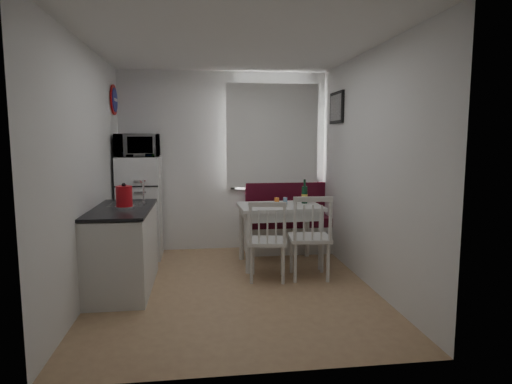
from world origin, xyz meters
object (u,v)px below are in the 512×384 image
bench (291,228)px  dining_table (280,212)px  chair_left (269,232)px  kettle (124,197)px  kitchen_counter (123,248)px  fridge (140,208)px  microwave (137,145)px  chair_right (312,228)px  wine_bottle (305,191)px

bench → dining_table: 0.84m
chair_left → kettle: kettle is taller
kitchen_counter → chair_left: 1.61m
fridge → microwave: microwave is taller
dining_table → microwave: size_ratio=1.93×
kitchen_counter → dining_table: size_ratio=1.23×
chair_left → fridge: (-1.59, 1.24, 0.12)m
chair_right → wine_bottle: 0.85m
kitchen_counter → bench: bearing=32.1°
dining_table → chair_right: size_ratio=2.02×
fridge → microwave: bearing=-90.0°
chair_left → chair_right: 0.50m
microwave → kitchen_counter: bearing=-90.9°
fridge → chair_right: bearing=-30.8°
bench → chair_right: (-0.05, -1.36, 0.29)m
bench → wine_bottle: (0.05, -0.58, 0.62)m
dining_table → wine_bottle: 0.44m
kitchen_counter → fridge: size_ratio=0.95×
dining_table → chair_left: size_ratio=2.13×
kitchen_counter → fridge: bearing=89.1°
kitchen_counter → microwave: (0.02, 1.19, 1.09)m
kitchen_counter → kettle: bearing=-66.2°
chair_left → bench: bearing=77.3°
bench → kettle: kettle is taller
kitchen_counter → kettle: 0.59m
kitchen_counter → microwave: microwave is taller
kettle → wine_bottle: bearing=22.2°
bench → chair_right: 1.39m
bench → kitchen_counter: bearing=-147.9°
chair_left → kettle: size_ratio=1.88×
microwave → dining_table: bearing=-15.9°
bench → microwave: microwave is taller
dining_table → fridge: (-1.84, 0.57, -0.00)m
bench → dining_table: (-0.30, -0.68, 0.37)m
dining_table → chair_right: 0.72m
chair_right → dining_table: bearing=115.5°
chair_left → wine_bottle: (0.60, 0.77, 0.36)m
bench → dining_table: bench is taller
bench → chair_left: size_ratio=2.73×
kitchen_counter → chair_left: (1.61, 0.00, 0.13)m
fridge → kettle: fridge is taller
dining_table → kettle: 2.00m
chair_left → wine_bottle: size_ratio=1.59×
microwave → wine_bottle: (2.19, -0.42, -0.60)m
chair_right → fridge: bearing=154.3°
kitchen_counter → fridge: fridge is taller
bench → fridge: size_ratio=0.99×
fridge → wine_bottle: bearing=-12.2°
kitchen_counter → wine_bottle: bearing=19.2°
kitchen_counter → chair_left: size_ratio=2.61×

